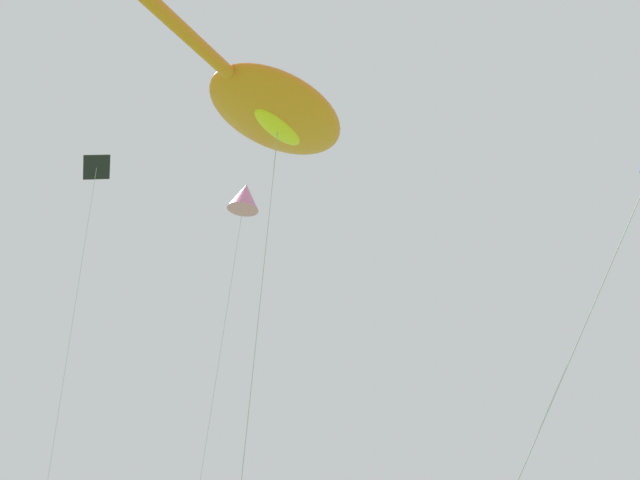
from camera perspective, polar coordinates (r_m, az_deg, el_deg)
The scene contains 3 objects.
big_show_kite at distance 21.77m, azimuth -3.91°, elevation 10.56°, with size 14.65×4.96×12.74m.
small_kite_stunt_black at distance 26.27m, azimuth -6.13°, elevation 3.47°, with size 1.85×1.24×12.02m.
small_kite_streamer_purple at distance 27.82m, azimuth -17.77°, elevation 4.64°, with size 1.32×2.47×13.11m.
Camera 1 is at (-11.19, 2.19, 1.60)m, focal length 39.56 mm.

